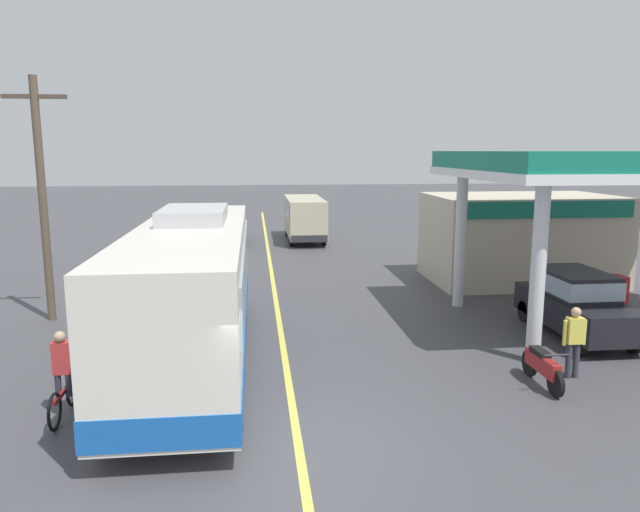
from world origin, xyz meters
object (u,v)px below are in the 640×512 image
(car_at_pump, at_px, (576,300))
(cyclist_on_shoulder, at_px, (63,378))
(pedestrian_near_pump, at_px, (574,338))
(minibus_opposing_lane, at_px, (304,215))
(motorcycle_parked_forecourt, at_px, (542,366))
(car_trailing_behind_bus, at_px, (231,226))
(coach_bus_main, at_px, (193,292))

(car_at_pump, relative_size, cyclist_on_shoulder, 2.31)
(car_at_pump, height_order, pedestrian_near_pump, car_at_pump)
(minibus_opposing_lane, xyz_separation_m, pedestrian_near_pump, (4.26, -21.55, -0.54))
(minibus_opposing_lane, relative_size, pedestrian_near_pump, 3.69)
(cyclist_on_shoulder, xyz_separation_m, motorcycle_parked_forecourt, (9.98, 0.41, -0.34))
(motorcycle_parked_forecourt, bearing_deg, car_trailing_behind_bus, 109.67)
(cyclist_on_shoulder, distance_m, car_trailing_behind_bus, 21.57)
(motorcycle_parked_forecourt, height_order, pedestrian_near_pump, pedestrian_near_pump)
(cyclist_on_shoulder, bearing_deg, motorcycle_parked_forecourt, 2.35)
(motorcycle_parked_forecourt, bearing_deg, car_at_pump, 51.90)
(coach_bus_main, xyz_separation_m, pedestrian_near_pump, (8.67, -2.16, -0.79))
(car_at_pump, xyz_separation_m, minibus_opposing_lane, (-5.98, 18.57, 0.46))
(motorcycle_parked_forecourt, relative_size, pedestrian_near_pump, 1.08)
(cyclist_on_shoulder, xyz_separation_m, pedestrian_near_pump, (10.89, 0.77, 0.15))
(car_at_pump, height_order, car_trailing_behind_bus, same)
(coach_bus_main, xyz_separation_m, car_trailing_behind_bus, (0.25, 18.50, -0.71))
(car_at_pump, relative_size, minibus_opposing_lane, 0.69)
(car_at_pump, xyz_separation_m, cyclist_on_shoulder, (-12.61, -3.76, -0.23))
(cyclist_on_shoulder, bearing_deg, pedestrian_near_pump, 4.05)
(coach_bus_main, height_order, motorcycle_parked_forecourt, coach_bus_main)
(pedestrian_near_pump, bearing_deg, minibus_opposing_lane, 101.18)
(pedestrian_near_pump, relative_size, car_trailing_behind_bus, 0.40)
(car_trailing_behind_bus, bearing_deg, motorcycle_parked_forecourt, -70.33)
(minibus_opposing_lane, bearing_deg, car_trailing_behind_bus, -167.85)
(coach_bus_main, height_order, car_trailing_behind_bus, coach_bus_main)
(coach_bus_main, bearing_deg, motorcycle_parked_forecourt, -17.95)
(minibus_opposing_lane, height_order, car_trailing_behind_bus, minibus_opposing_lane)
(minibus_opposing_lane, bearing_deg, motorcycle_parked_forecourt, -81.30)
(minibus_opposing_lane, height_order, motorcycle_parked_forecourt, minibus_opposing_lane)
(car_at_pump, relative_size, motorcycle_parked_forecourt, 2.33)
(motorcycle_parked_forecourt, xyz_separation_m, pedestrian_near_pump, (0.91, 0.36, 0.49))
(motorcycle_parked_forecourt, bearing_deg, minibus_opposing_lane, 98.70)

